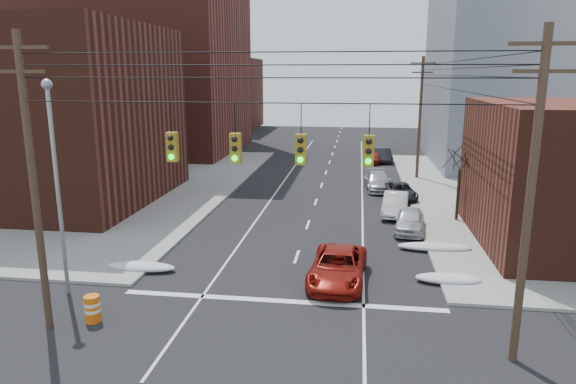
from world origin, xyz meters
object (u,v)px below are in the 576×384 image
(parked_car_e, at_px, (374,158))
(lot_car_d, at_px, (121,170))
(lot_car_b, at_px, (143,177))
(lot_car_a, at_px, (118,190))
(construction_barrel, at_px, (92,308))
(red_pickup, at_px, (338,267))
(parked_car_c, at_px, (400,191))
(parked_car_d, at_px, (378,181))
(parked_car_b, at_px, (395,204))
(parked_car_a, at_px, (410,220))
(parked_car_f, at_px, (383,155))
(lot_car_c, at_px, (47,201))

(parked_car_e, distance_m, lot_car_d, 26.11)
(parked_car_e, relative_size, lot_car_b, 0.75)
(lot_car_d, bearing_deg, lot_car_a, -169.50)
(parked_car_e, height_order, construction_barrel, parked_car_e)
(red_pickup, height_order, parked_car_c, red_pickup)
(lot_car_d, bearing_deg, parked_car_d, -106.54)
(parked_car_d, height_order, parked_car_e, parked_car_d)
(parked_car_b, distance_m, parked_car_d, 7.76)
(parked_car_b, relative_size, parked_car_c, 1.01)
(parked_car_a, height_order, lot_car_d, lot_car_d)
(parked_car_b, height_order, lot_car_d, parked_car_b)
(parked_car_c, relative_size, construction_barrel, 4.16)
(red_pickup, height_order, parked_car_f, red_pickup)
(parked_car_b, xyz_separation_m, parked_car_f, (0.07, 21.87, -0.01))
(lot_car_a, xyz_separation_m, construction_barrel, (8.13, -19.09, -0.21))
(parked_car_a, relative_size, parked_car_b, 0.94)
(parked_car_c, height_order, lot_car_b, lot_car_b)
(lot_car_a, relative_size, construction_barrel, 3.45)
(red_pickup, height_order, parked_car_a, red_pickup)
(parked_car_a, relative_size, parked_car_d, 0.85)
(lot_car_c, bearing_deg, red_pickup, -92.21)
(parked_car_f, xyz_separation_m, lot_car_a, (-20.97, -20.34, 0.02))
(parked_car_b, xyz_separation_m, lot_car_d, (-24.20, 8.92, 0.07))
(parked_car_a, xyz_separation_m, parked_car_c, (0.06, 8.47, -0.11))
(parked_car_a, distance_m, parked_car_b, 3.90)
(parked_car_f, bearing_deg, red_pickup, -101.41)
(parked_car_a, xyz_separation_m, construction_barrel, (-13.41, -13.70, -0.18))
(parked_car_a, bearing_deg, lot_car_c, -175.77)
(lot_car_a, bearing_deg, parked_car_f, -61.86)
(red_pickup, distance_m, lot_car_d, 29.70)
(red_pickup, xyz_separation_m, parked_car_b, (3.42, 12.30, 0.00))
(parked_car_a, xyz_separation_m, parked_car_e, (-1.54, 24.57, -0.12))
(parked_car_b, relative_size, lot_car_c, 1.04)
(parked_car_a, distance_m, parked_car_c, 8.47)
(parked_car_e, distance_m, construction_barrel, 40.07)
(red_pickup, bearing_deg, parked_car_d, 86.29)
(lot_car_b, bearing_deg, parked_car_a, -116.74)
(lot_car_a, height_order, lot_car_c, lot_car_c)
(parked_car_b, bearing_deg, lot_car_b, 170.58)
(parked_car_f, bearing_deg, lot_car_a, -141.46)
(parked_car_a, xyz_separation_m, lot_car_c, (-24.72, 1.14, 0.06))
(lot_car_b, height_order, construction_barrel, lot_car_b)
(lot_car_b, bearing_deg, lot_car_d, 48.49)
(red_pickup, bearing_deg, lot_car_c, 158.55)
(parked_car_b, distance_m, lot_car_d, 25.79)
(parked_car_c, bearing_deg, parked_car_f, 84.22)
(parked_car_a, height_order, parked_car_d, parked_car_d)
(lot_car_c, relative_size, lot_car_d, 1.11)
(lot_car_d, bearing_deg, parked_car_f, -75.46)
(parked_car_e, distance_m, lot_car_c, 32.96)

